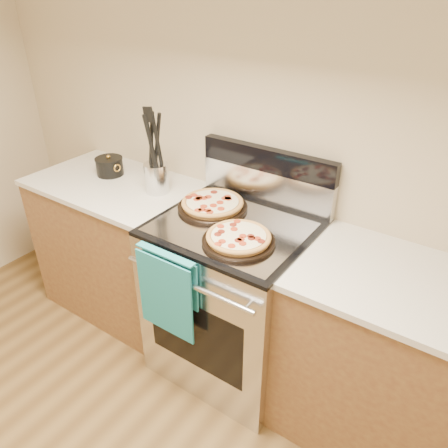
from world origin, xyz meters
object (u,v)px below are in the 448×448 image
Objects in this scene: range_body at (233,300)px; utensil_crock at (157,178)px; pepperoni_pizza_back at (213,204)px; saucepan at (110,167)px; pepperoni_pizza_front at (239,238)px.

utensil_crock is (-0.58, 0.09, 0.54)m from range_body.
pepperoni_pizza_back is 2.22× the size of saucepan.
range_body is 5.33× the size of utensil_crock.
utensil_crock is at bearing 177.79° from pepperoni_pizza_back.
range_body is 2.51× the size of pepperoni_pizza_back.
pepperoni_pizza_front is at bearing -17.39° from utensil_crock.
pepperoni_pizza_back reaches higher than pepperoni_pizza_front.
saucepan is (-1.09, 0.23, 0.01)m from pepperoni_pizza_front.
saucepan is at bearing 177.78° from utensil_crock.
pepperoni_pizza_back is at bearing -2.22° from saucepan.
range_body is 0.54m from pepperoni_pizza_back.
pepperoni_pizza_back reaches higher than range_body.
utensil_crock reaches higher than pepperoni_pizza_back.
range_body is 5.56× the size of saucepan.
range_body is 1.11m from saucepan.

